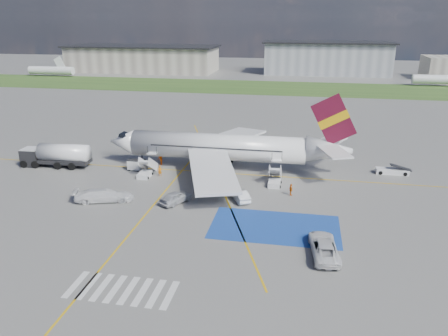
{
  "coord_description": "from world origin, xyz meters",
  "views": [
    {
      "loc": [
        12.4,
        -47.22,
        21.76
      ],
      "look_at": [
        2.78,
        4.38,
        3.5
      ],
      "focal_mm": 35.0,
      "sensor_mm": 36.0,
      "label": 1
    }
  ],
  "objects_px": {
    "belt_loader": "(392,171)",
    "car_silver_b": "(240,195)",
    "airliner": "(227,147)",
    "car_silver_a": "(176,197)",
    "fuel_tanker": "(56,157)",
    "gpu_cart": "(135,165)",
    "van_white_b": "(104,193)",
    "van_white_a": "(324,244)"
  },
  "relations": [
    {
      "from": "van_white_a",
      "to": "van_white_b",
      "type": "relative_size",
      "value": 0.98
    },
    {
      "from": "fuel_tanker",
      "to": "van_white_a",
      "type": "relative_size",
      "value": 2.0
    },
    {
      "from": "belt_loader",
      "to": "car_silver_a",
      "type": "height_order",
      "value": "car_silver_a"
    },
    {
      "from": "fuel_tanker",
      "to": "car_silver_b",
      "type": "relative_size",
      "value": 2.52
    },
    {
      "from": "fuel_tanker",
      "to": "car_silver_b",
      "type": "height_order",
      "value": "fuel_tanker"
    },
    {
      "from": "airliner",
      "to": "van_white_b",
      "type": "bearing_deg",
      "value": -131.06
    },
    {
      "from": "car_silver_b",
      "to": "van_white_b",
      "type": "distance_m",
      "value": 16.9
    },
    {
      "from": "gpu_cart",
      "to": "car_silver_b",
      "type": "height_order",
      "value": "gpu_cart"
    },
    {
      "from": "airliner",
      "to": "gpu_cart",
      "type": "bearing_deg",
      "value": -167.2
    },
    {
      "from": "belt_loader",
      "to": "car_silver_a",
      "type": "bearing_deg",
      "value": -151.21
    },
    {
      "from": "belt_loader",
      "to": "airliner",
      "type": "bearing_deg",
      "value": -175.46
    },
    {
      "from": "car_silver_b",
      "to": "van_white_b",
      "type": "xyz_separation_m",
      "value": [
        -16.55,
        -3.38,
        0.36
      ]
    },
    {
      "from": "belt_loader",
      "to": "car_silver_b",
      "type": "height_order",
      "value": "belt_loader"
    },
    {
      "from": "car_silver_b",
      "to": "van_white_b",
      "type": "bearing_deg",
      "value": -16.93
    },
    {
      "from": "van_white_a",
      "to": "fuel_tanker",
      "type": "bearing_deg",
      "value": -32.23
    },
    {
      "from": "airliner",
      "to": "fuel_tanker",
      "type": "distance_m",
      "value": 26.19
    },
    {
      "from": "gpu_cart",
      "to": "car_silver_b",
      "type": "bearing_deg",
      "value": -24.31
    },
    {
      "from": "fuel_tanker",
      "to": "car_silver_a",
      "type": "relative_size",
      "value": 2.38
    },
    {
      "from": "fuel_tanker",
      "to": "belt_loader",
      "type": "height_order",
      "value": "fuel_tanker"
    },
    {
      "from": "fuel_tanker",
      "to": "belt_loader",
      "type": "distance_m",
      "value": 50.31
    },
    {
      "from": "gpu_cart",
      "to": "van_white_b",
      "type": "relative_size",
      "value": 0.37
    },
    {
      "from": "belt_loader",
      "to": "car_silver_b",
      "type": "relative_size",
      "value": 1.17
    },
    {
      "from": "gpu_cart",
      "to": "car_silver_a",
      "type": "bearing_deg",
      "value": -46.29
    },
    {
      "from": "airliner",
      "to": "car_silver_a",
      "type": "height_order",
      "value": "airliner"
    },
    {
      "from": "van_white_a",
      "to": "van_white_b",
      "type": "xyz_separation_m",
      "value": [
        -26.47,
        7.98,
        0.06
      ]
    },
    {
      "from": "car_silver_a",
      "to": "van_white_a",
      "type": "xyz_separation_m",
      "value": [
        17.52,
        -9.12,
        0.24
      ]
    },
    {
      "from": "airliner",
      "to": "car_silver_a",
      "type": "xyz_separation_m",
      "value": [
        -3.97,
        -13.69,
        -2.64
      ]
    },
    {
      "from": "car_silver_a",
      "to": "gpu_cart",
      "type": "bearing_deg",
      "value": -18.77
    },
    {
      "from": "gpu_cart",
      "to": "van_white_a",
      "type": "height_order",
      "value": "van_white_a"
    },
    {
      "from": "gpu_cart",
      "to": "van_white_a",
      "type": "distance_m",
      "value": 33.5
    },
    {
      "from": "fuel_tanker",
      "to": "van_white_b",
      "type": "xyz_separation_m",
      "value": [
        12.94,
        -11.19,
        -0.45
      ]
    },
    {
      "from": "car_silver_b",
      "to": "van_white_a",
      "type": "bearing_deg",
      "value": 102.66
    },
    {
      "from": "airliner",
      "to": "gpu_cart",
      "type": "xyz_separation_m",
      "value": [
        -13.53,
        -3.07,
        -2.67
      ]
    },
    {
      "from": "fuel_tanker",
      "to": "gpu_cart",
      "type": "bearing_deg",
      "value": 0.1
    },
    {
      "from": "belt_loader",
      "to": "gpu_cart",
      "type": "bearing_deg",
      "value": -172.76
    },
    {
      "from": "airliner",
      "to": "fuel_tanker",
      "type": "relative_size",
      "value": 3.47
    },
    {
      "from": "car_silver_a",
      "to": "van_white_b",
      "type": "height_order",
      "value": "van_white_b"
    },
    {
      "from": "belt_loader",
      "to": "van_white_b",
      "type": "distance_m",
      "value": 40.78
    },
    {
      "from": "belt_loader",
      "to": "van_white_a",
      "type": "bearing_deg",
      "value": -113.65
    },
    {
      "from": "car_silver_a",
      "to": "van_white_a",
      "type": "height_order",
      "value": "van_white_a"
    },
    {
      "from": "car_silver_a",
      "to": "van_white_a",
      "type": "relative_size",
      "value": 0.84
    },
    {
      "from": "gpu_cart",
      "to": "van_white_b",
      "type": "height_order",
      "value": "van_white_b"
    }
  ]
}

